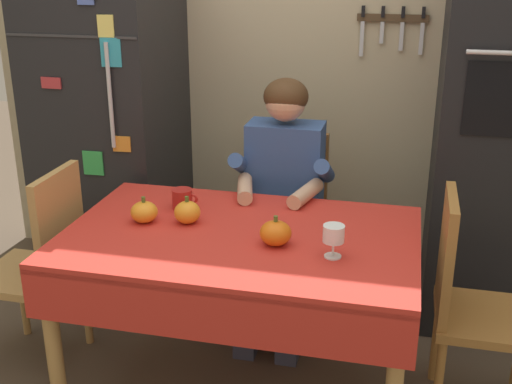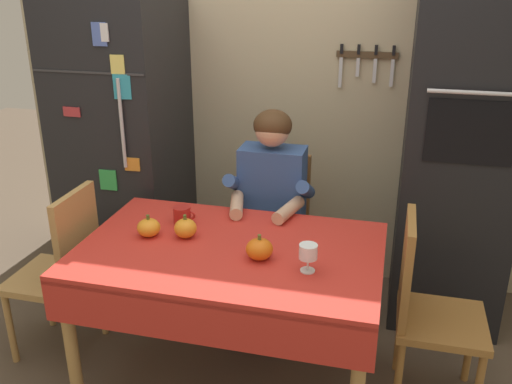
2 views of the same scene
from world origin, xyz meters
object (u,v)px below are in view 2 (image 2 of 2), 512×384
Objects in this scene: wall_oven at (461,144)px; chair_behind_person at (276,225)px; wine_glass at (308,253)px; pumpkin_small at (149,228)px; pumpkin_medium at (259,249)px; refrigerator at (125,146)px; chair_left_side at (64,267)px; dining_table at (229,265)px; coffee_mug at (182,215)px; chair_right_side at (425,305)px; seated_person at (270,202)px; pumpkin_large at (185,228)px.

chair_behind_person is (-1.00, -0.13, -0.54)m from wall_oven.
chair_behind_person reaches higher than wine_glass.
wall_oven is 1.73m from pumpkin_small.
chair_behind_person is 0.89m from pumpkin_medium.
pumpkin_medium is 0.58m from pumpkin_small.
refrigerator is 1.94× the size of chair_left_side.
pumpkin_medium is at bearing -17.43° from dining_table.
wine_glass reaches higher than coffee_mug.
chair_right_side is at bearing 3.36° from pumpkin_small.
dining_table is 1.12× the size of seated_person.
wall_oven reaches higher than seated_person.
chair_behind_person is 7.42× the size of wine_glass.
chair_right_side is (0.85, -0.49, -0.23)m from seated_person.
dining_table is 0.21m from pumpkin_medium.
seated_person reaches higher than dining_table.
chair_behind_person is at bearing 86.04° from dining_table.
dining_table is 0.81m from chair_behind_person.
dining_table is 0.91m from chair_left_side.
chair_left_side reaches higher than pumpkin_medium.
wall_oven is 18.78× the size of pumpkin_small.
wall_oven reaches higher than wine_glass.
chair_right_side is 8.03× the size of pumpkin_large.
seated_person is 10.75× the size of pumpkin_large.
refrigerator is at bearing 174.86° from chair_behind_person.
chair_behind_person is at bearing -5.14° from refrigerator.
chair_right_side is at bearing 2.94° from chair_left_side.
chair_right_side is 1.80m from chair_left_side.
chair_left_side is 0.72m from pumpkin_large.
chair_behind_person reaches higher than dining_table.
pumpkin_small is at bearing -148.92° from wall_oven.
chair_behind_person is 1.08m from chair_right_side.
seated_person is 1.34× the size of chair_left_side.
pumpkin_large is (0.71, -0.81, -0.11)m from refrigerator.
seated_person is 0.61m from pumpkin_large.
dining_table is 0.92m from chair_right_side.
seated_person reaches higher than pumpkin_small.
chair_right_side is 7.42× the size of wine_glass.
pumpkin_small is (-0.10, -0.18, 0.00)m from coffee_mug.
refrigerator is 14.36× the size of wine_glass.
chair_left_side is (-1.95, -0.90, -0.54)m from wall_oven.
refrigerator is 0.86× the size of wall_oven.
pumpkin_small is at bearing -176.64° from chair_right_side.
chair_right_side and chair_left_side have the same top height.
chair_left_side is at bearing -141.25° from chair_behind_person.
wall_oven is 18.11× the size of coffee_mug.
dining_table is at bearing -1.62° from chair_left_side.
seated_person is at bearing 50.27° from pumpkin_small.
chair_left_side is at bearing 174.11° from wine_glass.
wall_oven is 1.69× the size of seated_person.
chair_right_side is at bearing -22.46° from refrigerator.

